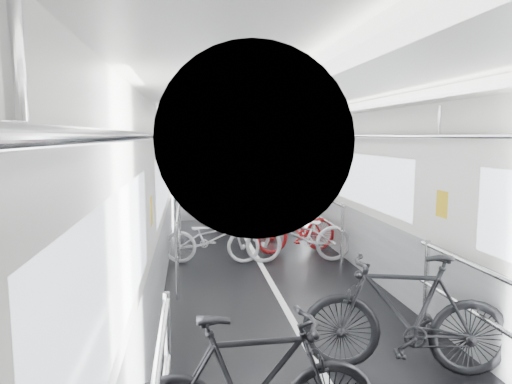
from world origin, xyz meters
TOP-DOWN VIEW (x-y plane):
  - car_shell at (0.00, 1.78)m, footprint 3.02×14.01m
  - bike_left_far at (-0.77, 0.93)m, footprint 1.61×0.76m
  - bike_right_near at (0.70, -2.79)m, footprint 1.83×0.96m
  - bike_right_mid at (0.64, 0.76)m, footprint 1.77×0.68m
  - bike_right_far at (0.75, 1.38)m, footprint 1.58×0.72m
  - bike_aisle at (0.44, 3.17)m, footprint 0.74×1.73m
  - person_standing at (0.03, 3.27)m, footprint 0.73×0.60m
  - person_seated at (-0.79, 5.37)m, footprint 0.99×0.85m

SIDE VIEW (x-z plane):
  - bike_left_far at x=-0.77m, z-range 0.00..0.82m
  - bike_aisle at x=0.44m, z-range 0.00..0.89m
  - bike_right_far at x=0.75m, z-range 0.00..0.92m
  - bike_right_mid at x=0.64m, z-range 0.00..0.92m
  - bike_right_near at x=0.70m, z-range 0.00..1.06m
  - person_standing at x=0.03m, z-range 0.00..1.73m
  - person_seated at x=-0.79m, z-range 0.00..1.79m
  - car_shell at x=0.00m, z-range -0.08..2.33m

